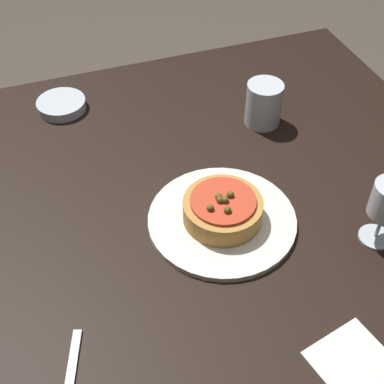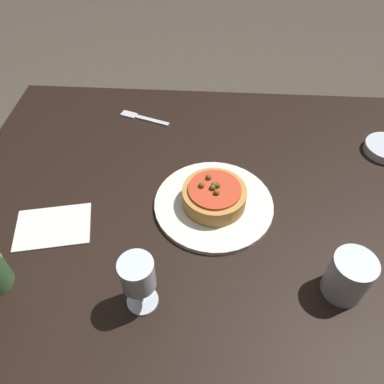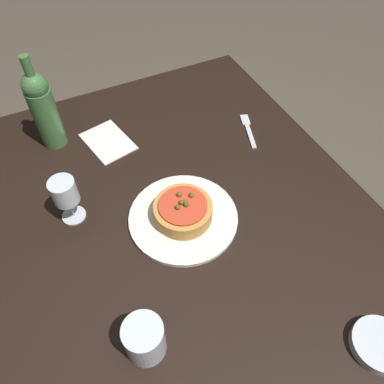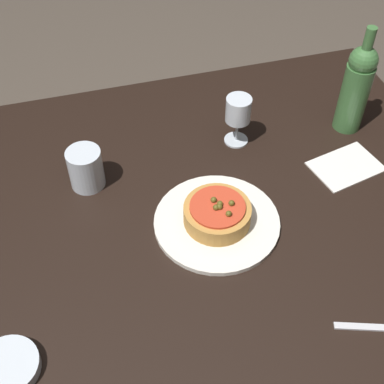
# 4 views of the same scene
# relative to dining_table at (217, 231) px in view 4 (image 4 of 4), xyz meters

# --- Properties ---
(ground_plane) EXTENTS (14.00, 14.00, 0.00)m
(ground_plane) POSITION_rel_dining_table_xyz_m (0.00, 0.00, -0.64)
(ground_plane) COLOR #4C4238
(dining_table) EXTENTS (1.27, 1.09, 0.72)m
(dining_table) POSITION_rel_dining_table_xyz_m (0.00, 0.00, 0.00)
(dining_table) COLOR black
(dining_table) RESTS_ON ground_plane
(dinner_plate) EXTENTS (0.29, 0.29, 0.01)m
(dinner_plate) POSITION_rel_dining_table_xyz_m (0.02, 0.04, 0.08)
(dinner_plate) COLOR white
(dinner_plate) RESTS_ON dining_table
(pizza) EXTENTS (0.15, 0.15, 0.06)m
(pizza) POSITION_rel_dining_table_xyz_m (0.02, 0.04, 0.12)
(pizza) COLOR #BC843D
(pizza) RESTS_ON dinner_plate
(wine_glass) EXTENTS (0.07, 0.07, 0.14)m
(wine_glass) POSITION_rel_dining_table_xyz_m (-0.12, -0.22, 0.18)
(wine_glass) COLOR silver
(wine_glass) RESTS_ON dining_table
(wine_bottle) EXTENTS (0.07, 0.07, 0.30)m
(wine_bottle) POSITION_rel_dining_table_xyz_m (-0.43, -0.20, 0.21)
(wine_bottle) COLOR #3D6B38
(wine_bottle) RESTS_ON dining_table
(water_cup) EXTENTS (0.08, 0.08, 0.10)m
(water_cup) POSITION_rel_dining_table_xyz_m (0.28, -0.17, 0.13)
(water_cup) COLOR silver
(water_cup) RESTS_ON dining_table
(side_bowl) EXTENTS (0.12, 0.12, 0.02)m
(side_bowl) POSITION_rel_dining_table_xyz_m (0.49, 0.27, 0.09)
(side_bowl) COLOR silver
(side_bowl) RESTS_ON dining_table
(fork) EXTENTS (0.16, 0.07, 0.00)m
(fork) POSITION_rel_dining_table_xyz_m (-0.22, 0.38, 0.08)
(fork) COLOR silver
(fork) RESTS_ON dining_table
(paper_napkin) EXTENTS (0.19, 0.15, 0.00)m
(paper_napkin) POSITION_rel_dining_table_xyz_m (-0.36, -0.05, 0.08)
(paper_napkin) COLOR silver
(paper_napkin) RESTS_ON dining_table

